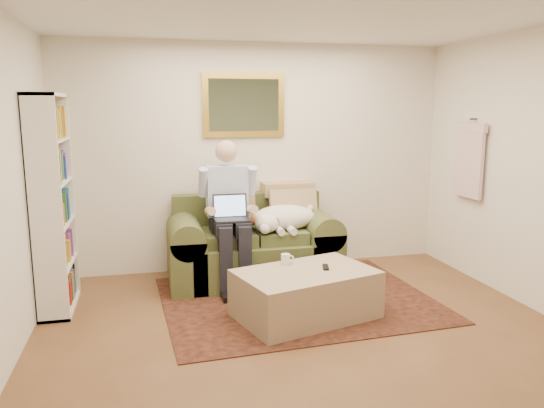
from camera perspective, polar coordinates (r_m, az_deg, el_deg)
name	(u,v)px	position (r m, az deg, el deg)	size (l,w,h in m)	color
room_shell	(312,183)	(4.11, 4.36, 2.29)	(4.51, 5.00, 2.61)	brown
rug	(297,299)	(5.33, 2.71, -10.19)	(2.59, 2.07, 0.01)	black
sofa	(253,251)	(5.85, -2.08, -5.11)	(1.83, 0.93, 1.10)	#494927
seated_man	(230,215)	(5.54, -4.55, -1.21)	(0.60, 0.86, 1.54)	#8C9AD8
laptop	(231,213)	(5.46, -4.44, -0.97)	(0.35, 0.28, 0.26)	black
sleeping_dog	(284,218)	(5.74, 1.29, -1.47)	(0.75, 0.47, 0.28)	white
ottoman	(306,294)	(4.85, 3.64, -9.64)	(1.20, 0.76, 0.44)	tan
coffee_mug	(286,259)	(4.95, 1.46, -5.96)	(0.08, 0.08, 0.10)	white
tv_remote	(326,267)	(4.87, 5.79, -6.77)	(0.05, 0.15, 0.02)	black
bookshelf	(53,204)	(5.27, -22.52, 0.00)	(0.28, 0.80, 2.00)	white
wall_mirror	(244,105)	(6.10, -3.05, 10.58)	(0.94, 0.04, 0.72)	gold
hanging_shirt	(469,156)	(6.19, 20.45, 4.84)	(0.06, 0.52, 0.90)	beige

